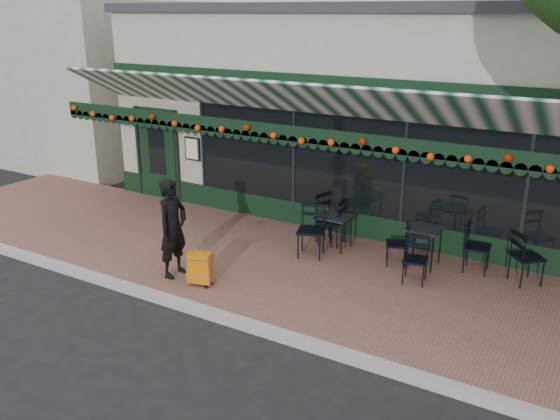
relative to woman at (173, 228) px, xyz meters
The scene contains 16 objects.
ground 1.91m from the woman, 23.19° to the right, with size 80.00×80.00×0.00m, color black.
sidewalk 2.23m from the woman, 42.44° to the left, with size 18.00×4.00×0.15m, color brown.
curb 1.90m from the woman, 25.73° to the right, with size 18.00×0.16×0.15m, color #9E9E99.
restaurant_building 7.46m from the woman, 78.31° to the left, with size 12.00×9.60×4.50m.
neighbor_building_left 13.73m from the woman, 147.40° to the left, with size 12.00×8.00×4.80m, color #AFAC9A.
woman is the anchor object (origin of this frame).
suitcase 0.86m from the woman, ahead, with size 0.44×0.32×0.90m.
cafe_table_a 4.43m from the woman, 36.08° to the left, with size 0.59×0.59×0.73m.
cafe_table_b 3.17m from the woman, 53.50° to the left, with size 0.53×0.53×0.66m.
chair_a_left 3.99m from the woman, 37.13° to the left, with size 0.39×0.39×0.78m, color black, non-canonical shape.
chair_a_right 5.32m from the woman, 32.32° to the left, with size 0.45×0.45×0.89m, color black, non-canonical shape.
chair_a_front 4.15m from the woman, 26.45° to the left, with size 0.41×0.41×0.81m, color black, non-canonical shape.
chair_a_extra 6.01m from the woman, 27.58° to the left, with size 0.47×0.47×0.93m, color black, non-canonical shape.
chair_b_left 3.21m from the woman, 57.74° to the left, with size 0.47×0.47×0.94m, color black, non-canonical shape.
chair_b_right 3.24m from the woman, 59.16° to the left, with size 0.50×0.50×1.00m, color black, non-canonical shape.
chair_b_front 2.58m from the woman, 49.79° to the left, with size 0.50×0.50×0.99m, color black, non-canonical shape.
Camera 1 is at (4.94, -6.57, 4.55)m, focal length 38.00 mm.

